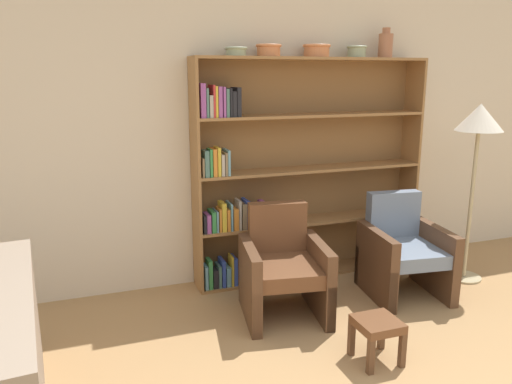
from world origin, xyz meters
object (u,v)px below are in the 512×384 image
object	(u,v)px
bowl_brass	(317,50)
vase_tall	(386,45)
bowl_sage	(236,51)
floor_lamp	(479,128)
bowl_slate	(269,50)
bookshelf	(291,177)
armchair_leather	(283,268)
footstool	(377,329)
armchair_cushioned	(403,251)
bowl_stoneware	(357,51)

from	to	relation	value
bowl_brass	vase_tall	world-z (taller)	vase_tall
bowl_sage	floor_lamp	xyz separation A→B (m)	(2.06, -0.62, -0.66)
bowl_slate	vase_tall	xyz separation A→B (m)	(1.17, -0.00, 0.06)
bookshelf	armchair_leather	world-z (taller)	bookshelf
footstool	bookshelf	bearing A→B (deg)	88.39
bowl_sage	floor_lamp	bearing A→B (deg)	-16.80
vase_tall	bowl_sage	bearing A→B (deg)	180.00
bowl_brass	footstool	bearing A→B (deg)	-99.67
bowl_slate	armchair_cushioned	world-z (taller)	bowl_slate
bowl_sage	armchair_leather	size ratio (longest dim) A/B	0.22
bowl_brass	bowl_stoneware	xyz separation A→B (m)	(0.41, 0.00, -0.00)
bowl_brass	armchair_leather	world-z (taller)	bowl_brass
bowl_stoneware	footstool	xyz separation A→B (m)	(-0.67, -1.55, -1.87)
vase_tall	footstool	xyz separation A→B (m)	(-0.98, -1.55, -1.93)
bowl_slate	bowl_brass	size ratio (longest dim) A/B	0.90
armchair_leather	bookshelf	bearing A→B (deg)	-107.80
bowl_stoneware	floor_lamp	distance (m)	1.29
footstool	bowl_brass	bearing A→B (deg)	80.33
bowl_brass	armchair_leather	distance (m)	1.94
footstool	bowl_slate	bearing A→B (deg)	97.04
bowl_sage	armchair_cushioned	xyz separation A→B (m)	(1.30, -0.69, -1.70)
bowl_stoneware	armchair_leather	distance (m)	2.10
bowl_slate	armchair_leather	world-z (taller)	bowl_slate
bookshelf	bowl_slate	world-z (taller)	bowl_slate
floor_lamp	armchair_leather	bearing A→B (deg)	-178.04
armchair_cushioned	floor_lamp	distance (m)	1.29
armchair_leather	vase_tall	bearing A→B (deg)	-142.56
bowl_slate	floor_lamp	bearing A→B (deg)	-19.38
floor_lamp	footstool	world-z (taller)	floor_lamp
bowl_brass	bowl_stoneware	distance (m)	0.41
bowl_sage	vase_tall	world-z (taller)	vase_tall
bowl_slate	bowl_stoneware	size ratio (longest dim) A/B	1.20
vase_tall	floor_lamp	xyz separation A→B (m)	(0.60, -0.62, -0.73)
vase_tall	armchair_leather	distance (m)	2.30
armchair_leather	footstool	bearing A→B (deg)	120.11
bowl_sage	bowl_slate	size ratio (longest dim) A/B	0.86
armchair_leather	footstool	size ratio (longest dim) A/B	2.87
armchair_leather	floor_lamp	bearing A→B (deg)	-168.49
armchair_cushioned	bowl_stoneware	bearing A→B (deg)	-70.46
bookshelf	bowl_sage	world-z (taller)	bowl_sage
bowl_sage	bowl_stoneware	xyz separation A→B (m)	(1.16, 0.00, 0.02)
bookshelf	vase_tall	distance (m)	1.51
vase_tall	bowl_slate	bearing A→B (deg)	180.00
bowl_sage	bowl_brass	distance (m)	0.75
bowl_slate	bowl_stoneware	xyz separation A→B (m)	(0.86, -0.00, 0.00)
floor_lamp	footstool	size ratio (longest dim) A/B	5.44
bowl_slate	floor_lamp	distance (m)	1.99
footstool	bowl_stoneware	bearing A→B (deg)	66.59
bowl_brass	vase_tall	xyz separation A→B (m)	(0.71, 0.00, 0.06)
bowl_brass	vase_tall	bearing A→B (deg)	0.00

